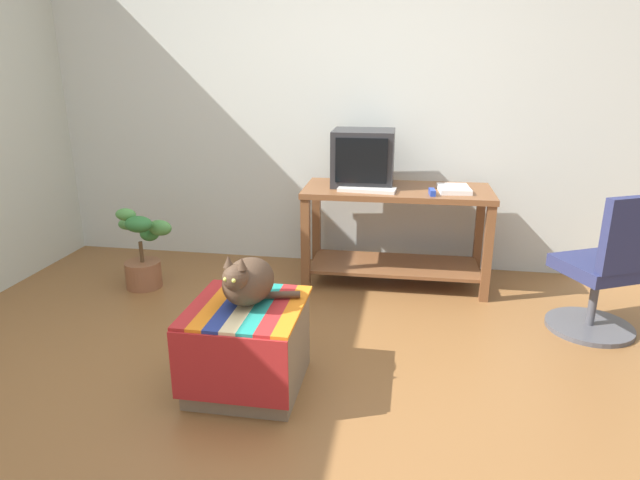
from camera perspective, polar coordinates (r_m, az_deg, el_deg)
ground_plane at (r=2.87m, az=-3.16°, el=-15.79°), size 14.00×14.00×0.00m
back_wall at (r=4.42m, az=2.58°, el=14.12°), size 8.00×0.10×2.60m
desk at (r=4.08m, az=7.84°, el=2.10°), size 1.35×0.60×0.73m
tv_monitor at (r=4.06m, az=4.48°, el=8.38°), size 0.45×0.39×0.40m
keyboard at (r=3.90m, az=4.87°, el=5.21°), size 0.41×0.18×0.02m
book at (r=3.99m, az=13.63°, el=5.13°), size 0.24×0.28×0.03m
ottoman_with_blanket at (r=2.86m, az=-7.47°, el=-10.77°), size 0.56×0.60×0.45m
cat at (r=2.73m, az=-7.48°, el=-4.20°), size 0.39×0.37×0.28m
potted_plant at (r=4.22m, az=-17.81°, el=-1.32°), size 0.43×0.31×0.61m
office_chair at (r=3.70m, az=27.33°, el=-3.15°), size 0.56×0.56×0.89m
stapler at (r=3.84m, az=11.47°, el=4.86°), size 0.05×0.11×0.04m
pen at (r=4.04m, az=12.94°, el=5.14°), size 0.10×0.11×0.01m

